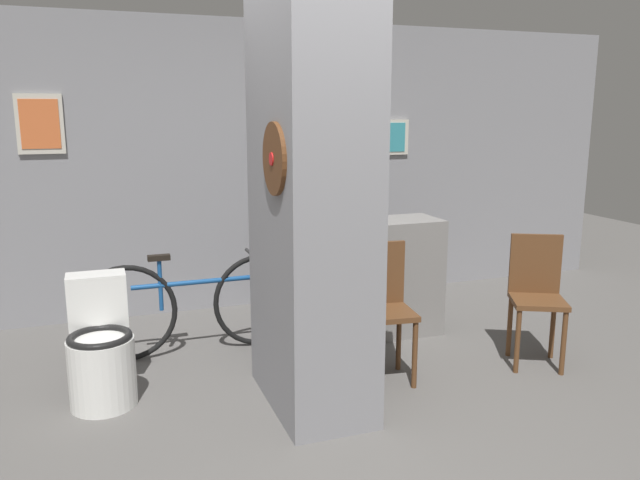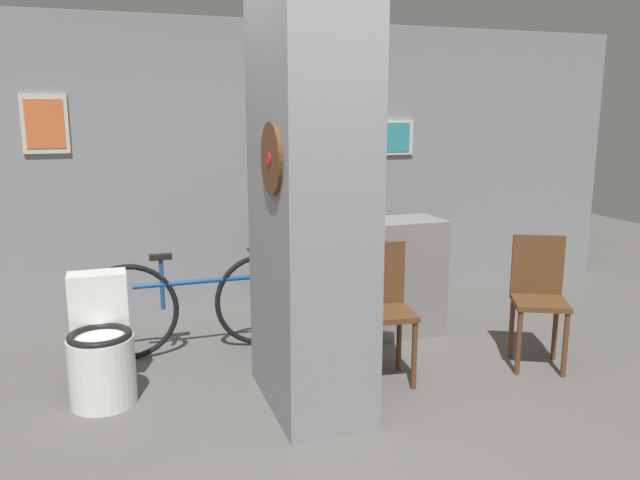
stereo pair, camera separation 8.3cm
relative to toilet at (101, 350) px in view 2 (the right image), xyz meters
The scene contains 10 objects.
ground_plane 1.60m from the toilet, 37.04° to the right, with size 14.00×14.00×0.00m, color #5B5956.
wall_back 2.32m from the toilet, 53.40° to the left, with size 8.00×0.09×2.60m.
pillar_center 1.64m from the toilet, 19.95° to the right, with size 0.57×0.99×2.60m.
counter_shelf 2.02m from the toilet, 14.88° to the left, with size 1.41×0.44×0.95m.
toilet is the anchor object (origin of this frame).
chair_near_pillar 1.85m from the toilet, ahead, with size 0.41×0.41×0.93m.
chair_by_doorway 3.00m from the toilet, ahead, with size 0.49×0.49×0.93m.
bicycle 0.92m from the toilet, 41.52° to the left, with size 1.72×0.42×0.78m.
bottle_tall 1.94m from the toilet, 16.51° to the left, with size 0.06×0.06×0.31m.
bottle_short 1.84m from the toilet, 17.39° to the left, with size 0.08×0.08×0.27m.
Camera 2 is at (-1.13, -3.00, 1.81)m, focal length 35.00 mm.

